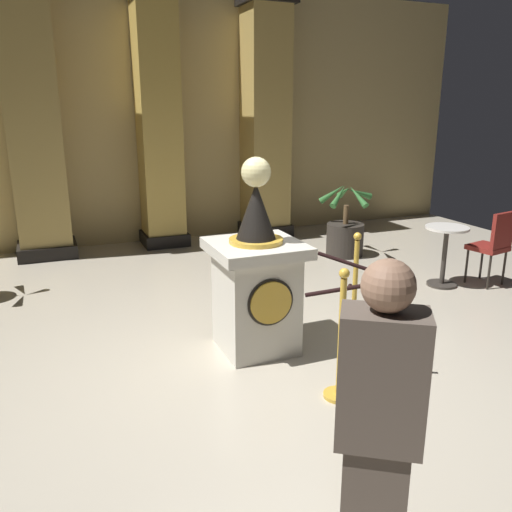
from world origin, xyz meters
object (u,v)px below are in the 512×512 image
object	(u,v)px
cafe_chair_red	(494,242)
potted_palm_right	(345,234)
bystander_guest	(378,431)
stanchion_near	(340,353)
pedestal_clock	(256,281)
stanchion_far	(354,296)
cafe_table	(445,249)

from	to	relation	value
cafe_chair_red	potted_palm_right	bearing A→B (deg)	116.52
potted_palm_right	bystander_guest	distance (m)	5.90
stanchion_near	cafe_chair_red	distance (m)	3.56
potted_palm_right	stanchion_near	bearing A→B (deg)	-122.16
pedestal_clock	cafe_chair_red	world-z (taller)	pedestal_clock
stanchion_far	cafe_table	distance (m)	1.95
cafe_table	pedestal_clock	bearing A→B (deg)	-165.07
potted_palm_right	bystander_guest	world-z (taller)	bystander_guest
stanchion_near	potted_palm_right	bearing A→B (deg)	57.84
stanchion_far	bystander_guest	distance (m)	3.10
stanchion_near	cafe_chair_red	world-z (taller)	stanchion_near
potted_palm_right	cafe_chair_red	xyz separation A→B (m)	(0.96, -1.93, 0.24)
pedestal_clock	stanchion_near	size ratio (longest dim) A/B	1.69
stanchion_far	bystander_guest	size ratio (longest dim) A/B	0.63
stanchion_far	cafe_table	bearing A→B (deg)	22.40
stanchion_near	potted_palm_right	world-z (taller)	potted_palm_right
bystander_guest	cafe_chair_red	world-z (taller)	bystander_guest
pedestal_clock	stanchion_far	world-z (taller)	pedestal_clock
stanchion_near	pedestal_clock	bearing A→B (deg)	104.53
pedestal_clock	potted_palm_right	xyz separation A→B (m)	(2.49, 2.48, -0.34)
stanchion_far	cafe_chair_red	world-z (taller)	stanchion_far
potted_palm_right	cafe_table	size ratio (longest dim) A/B	1.47
bystander_guest	pedestal_clock	bearing A→B (deg)	79.08
stanchion_near	bystander_guest	size ratio (longest dim) A/B	0.65
potted_palm_right	cafe_chair_red	bearing A→B (deg)	-63.48
pedestal_clock	cafe_chair_red	xyz separation A→B (m)	(3.45, 0.55, -0.10)
cafe_table	cafe_chair_red	size ratio (longest dim) A/B	0.80
potted_palm_right	bystander_guest	bearing A→B (deg)	-120.54
stanchion_near	bystander_guest	distance (m)	1.79
stanchion_near	potted_palm_right	size ratio (longest dim) A/B	0.94
stanchion_near	bystander_guest	xyz separation A→B (m)	(-0.77, -1.54, 0.49)
pedestal_clock	stanchion_near	xyz separation A→B (m)	(0.27, -1.05, -0.30)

